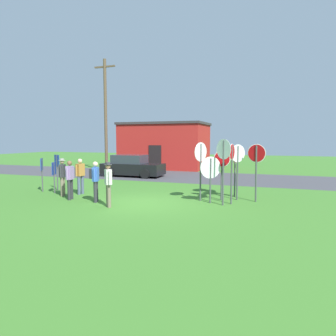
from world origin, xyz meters
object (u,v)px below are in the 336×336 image
at_px(person_in_blue, 108,182).
at_px(info_panel_rightmost, 57,166).
at_px(stop_sign_nearest, 201,161).
at_px(stop_sign_low_front, 210,172).
at_px(info_panel_middle, 54,172).
at_px(person_with_sunhat, 95,179).
at_px(info_panel_leftmost, 42,169).
at_px(stop_sign_tallest, 222,166).
at_px(stop_sign_far_back, 223,160).
at_px(stop_sign_center_cluster, 222,162).
at_px(stop_sign_leaning_right, 256,162).
at_px(parked_car_on_street, 132,167).
at_px(stop_sign_leaning_left, 232,164).
at_px(person_in_dark_shirt, 70,178).
at_px(person_in_teal, 80,174).
at_px(stop_sign_rear_left, 235,163).
at_px(person_on_left, 62,175).
at_px(stop_sign_rear_right, 238,162).
at_px(utility_pole, 106,114).

height_order(person_in_blue, info_panel_rightmost, info_panel_rightmost).
xyz_separation_m(stop_sign_nearest, stop_sign_low_front, (0.49, -0.32, -0.42)).
bearing_deg(info_panel_middle, person_with_sunhat, -20.81).
relative_size(stop_sign_nearest, info_panel_leftmost, 1.48).
relative_size(stop_sign_tallest, info_panel_rightmost, 1.17).
xyz_separation_m(stop_sign_far_back, info_panel_leftmost, (-8.99, 0.14, -0.66)).
xyz_separation_m(stop_sign_center_cluster, stop_sign_nearest, (-0.64, -1.53, 0.14)).
relative_size(stop_sign_low_front, person_in_blue, 1.10).
bearing_deg(stop_sign_nearest, stop_sign_low_front, -33.18).
distance_m(stop_sign_leaning_right, info_panel_rightmost, 9.72).
bearing_deg(stop_sign_tallest, stop_sign_nearest, -150.18).
xyz_separation_m(parked_car_on_street, info_panel_leftmost, (-1.39, -7.20, 0.46)).
relative_size(stop_sign_leaning_left, person_in_dark_shirt, 1.44).
relative_size(stop_sign_tallest, person_in_teal, 1.26).
xyz_separation_m(stop_sign_leaning_left, stop_sign_rear_left, (-0.07, 1.60, -0.07)).
height_order(stop_sign_leaning_left, info_panel_leftmost, stop_sign_leaning_left).
distance_m(stop_sign_rear_left, person_on_left, 7.88).
distance_m(parked_car_on_street, stop_sign_center_cluster, 8.92).
xyz_separation_m(stop_sign_center_cluster, stop_sign_far_back, (0.41, -2.11, 0.23)).
xyz_separation_m(stop_sign_rear_right, person_on_left, (-7.65, -1.79, -0.65)).
distance_m(utility_pole, parked_car_on_street, 5.69).
bearing_deg(person_in_blue, stop_sign_low_front, 29.77).
xyz_separation_m(stop_sign_leaning_right, person_in_dark_shirt, (-7.58, -2.19, -0.70)).
distance_m(person_in_teal, info_panel_leftmost, 2.23).
bearing_deg(info_panel_leftmost, person_in_teal, 0.85).
bearing_deg(stop_sign_low_front, info_panel_middle, -178.09).
bearing_deg(stop_sign_leaning_left, stop_sign_tallest, 126.49).
bearing_deg(stop_sign_low_front, info_panel_rightmost, 176.79).
xyz_separation_m(stop_sign_rear_left, stop_sign_rear_right, (0.18, -0.65, 0.08)).
xyz_separation_m(stop_sign_far_back, person_in_teal, (-6.76, 0.17, -0.86)).
xyz_separation_m(stop_sign_rear_left, person_on_left, (-7.47, -2.44, -0.57)).
bearing_deg(stop_sign_tallest, stop_sign_center_cluster, 99.46).
height_order(stop_sign_tallest, person_in_teal, stop_sign_tallest).
bearing_deg(person_with_sunhat, stop_sign_rear_right, 24.14).
distance_m(person_with_sunhat, info_panel_leftmost, 4.10).
distance_m(stop_sign_tallest, stop_sign_far_back, 1.13).
xyz_separation_m(stop_sign_rear_left, person_in_teal, (-6.97, -1.79, -0.60)).
distance_m(stop_sign_far_back, info_panel_middle, 8.18).
relative_size(stop_sign_rear_left, info_panel_rightmost, 1.25).
relative_size(stop_sign_leaning_left, person_in_blue, 1.40).
relative_size(person_with_sunhat, info_panel_leftmost, 1.01).
height_order(stop_sign_tallest, stop_sign_far_back, stop_sign_far_back).
relative_size(stop_sign_tallest, info_panel_leftmost, 1.28).
distance_m(stop_sign_leaning_right, person_in_dark_shirt, 7.92).
xyz_separation_m(parked_car_on_street, info_panel_rightmost, (-0.94, -6.63, 0.57)).
bearing_deg(person_in_blue, person_in_dark_shirt, 162.96).
bearing_deg(info_panel_middle, utility_pole, 106.66).
bearing_deg(stop_sign_rear_left, stop_sign_rear_right, -74.51).
relative_size(parked_car_on_street, stop_sign_leaning_left, 1.77).
xyz_separation_m(stop_sign_leaning_left, person_in_dark_shirt, (-6.69, -1.42, -0.67)).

